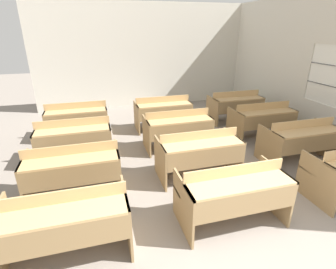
% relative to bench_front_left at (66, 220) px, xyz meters
% --- Properties ---
extents(wall_back, '(6.40, 0.06, 3.02)m').
position_rel_bench_front_left_xyz_m(wall_back, '(1.97, 5.72, 1.06)').
color(wall_back, beige).
rests_on(wall_back, ground_plane).
extents(wall_right_with_window, '(0.06, 7.05, 3.02)m').
position_rel_bench_front_left_xyz_m(wall_right_with_window, '(5.14, 2.21, 1.07)').
color(wall_right_with_window, beige).
rests_on(wall_right_with_window, ground_plane).
extents(bench_front_left, '(1.30, 0.72, 0.81)m').
position_rel_bench_front_left_xyz_m(bench_front_left, '(0.00, 0.00, 0.00)').
color(bench_front_left, '#96774D').
rests_on(bench_front_left, ground_plane).
extents(bench_front_center, '(1.30, 0.72, 0.81)m').
position_rel_bench_front_left_xyz_m(bench_front_center, '(1.95, -0.01, 0.00)').
color(bench_front_center, '#98794F').
rests_on(bench_front_center, ground_plane).
extents(bench_second_left, '(1.30, 0.72, 0.81)m').
position_rel_bench_front_left_xyz_m(bench_second_left, '(0.02, 1.14, 0.00)').
color(bench_second_left, olive).
rests_on(bench_second_left, ground_plane).
extents(bench_second_center, '(1.30, 0.72, 0.81)m').
position_rel_bench_front_left_xyz_m(bench_second_center, '(1.96, 1.14, 0.00)').
color(bench_second_center, '#997A50').
rests_on(bench_second_center, ground_plane).
extents(bench_second_right, '(1.30, 0.72, 0.81)m').
position_rel_bench_front_left_xyz_m(bench_second_right, '(3.95, 1.14, 0.00)').
color(bench_second_right, '#98794F').
rests_on(bench_second_right, ground_plane).
extents(bench_third_left, '(1.30, 0.72, 0.81)m').
position_rel_bench_front_left_xyz_m(bench_third_left, '(-0.01, 2.32, 0.00)').
color(bench_third_left, '#95764C').
rests_on(bench_third_left, ground_plane).
extents(bench_third_center, '(1.30, 0.72, 0.81)m').
position_rel_bench_front_left_xyz_m(bench_third_center, '(1.97, 2.30, 0.00)').
color(bench_third_center, olive).
rests_on(bench_third_center, ground_plane).
extents(bench_third_right, '(1.30, 0.72, 0.81)m').
position_rel_bench_front_left_xyz_m(bench_third_right, '(3.94, 2.32, 0.00)').
color(bench_third_right, '#93754B').
rests_on(bench_third_right, ground_plane).
extents(bench_back_left, '(1.30, 0.72, 0.81)m').
position_rel_bench_front_left_xyz_m(bench_back_left, '(-0.00, 3.49, 0.00)').
color(bench_back_left, '#93744A').
rests_on(bench_back_left, ground_plane).
extents(bench_back_center, '(1.30, 0.72, 0.81)m').
position_rel_bench_front_left_xyz_m(bench_back_center, '(1.97, 3.48, 0.00)').
color(bench_back_center, '#93754A').
rests_on(bench_back_center, ground_plane).
extents(bench_back_right, '(1.30, 0.72, 0.81)m').
position_rel_bench_front_left_xyz_m(bench_back_right, '(3.94, 3.49, 0.00)').
color(bench_back_right, '#9A7C52').
rests_on(bench_back_right, ground_plane).
extents(wastepaper_bin, '(0.25, 0.25, 0.39)m').
position_rel_bench_front_left_xyz_m(wastepaper_bin, '(4.84, 4.31, -0.25)').
color(wastepaper_bin, '#1E6B33').
rests_on(wastepaper_bin, ground_plane).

